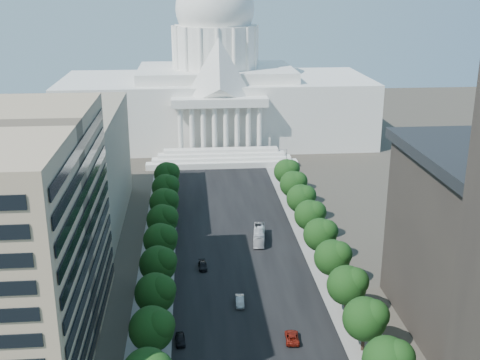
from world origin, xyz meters
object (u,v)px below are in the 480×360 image
object	(u,v)px
car_silver	(240,301)
car_dark_a	(180,339)
car_dark_b	(203,266)
city_bus	(259,235)
car_red	(292,337)

from	to	relation	value
car_silver	car_dark_a	bearing A→B (deg)	-130.25
car_dark_a	car_silver	xyz separation A→B (m)	(11.65, 12.40, 0.06)
car_dark_b	city_bus	xyz separation A→B (m)	(14.29, 13.91, 0.88)
car_dark_a	city_bus	bearing A→B (deg)	61.80
car_dark_a	car_silver	world-z (taller)	car_silver
car_red	car_dark_b	world-z (taller)	car_red
car_dark_a	city_bus	size ratio (longest dim) A/B	0.38
car_dark_a	city_bus	world-z (taller)	city_bus
car_silver	city_bus	distance (m)	31.15
car_silver	city_bus	world-z (taller)	city_bus
car_red	car_dark_a	bearing A→B (deg)	1.80
car_silver	car_red	bearing A→B (deg)	-55.74
city_bus	car_dark_a	bearing A→B (deg)	-106.51
car_dark_b	city_bus	distance (m)	19.96
car_red	car_dark_b	distance (m)	33.34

